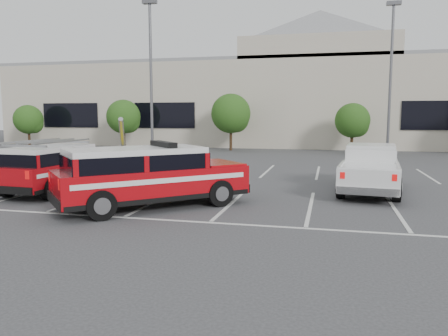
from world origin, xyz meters
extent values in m
plane|color=#363638|center=(0.00, 0.00, 0.00)|extent=(120.00, 120.00, 0.00)
cube|color=silver|center=(0.00, 4.50, 0.01)|extent=(23.00, 15.00, 0.01)
cube|color=beige|center=(0.00, 32.00, 4.00)|extent=(60.00, 15.00, 8.00)
cube|color=gray|center=(0.00, 32.00, 8.15)|extent=(60.00, 15.00, 0.30)
cube|color=beige|center=(2.00, 30.50, 9.00)|extent=(14.00, 12.00, 2.00)
pyramid|color=gray|center=(2.00, 30.50, 11.60)|extent=(15.98, 15.98, 3.20)
cylinder|color=#3F2B19|center=(-25.00, 22.00, 0.76)|extent=(0.24, 0.24, 1.51)
sphere|color=#1A4211|center=(-25.00, 22.00, 2.60)|extent=(2.77, 2.77, 2.77)
sphere|color=#1A4211|center=(-24.60, 22.20, 2.18)|extent=(1.85, 1.85, 1.85)
cylinder|color=#3F2B19|center=(-15.00, 22.00, 0.84)|extent=(0.24, 0.24, 1.67)
sphere|color=#1A4211|center=(-15.00, 22.00, 2.88)|extent=(3.07, 3.07, 3.07)
sphere|color=#1A4211|center=(-14.60, 22.20, 2.42)|extent=(2.05, 2.05, 2.05)
cylinder|color=#3F2B19|center=(-5.00, 22.00, 0.92)|extent=(0.24, 0.24, 1.84)
sphere|color=#1A4211|center=(-5.00, 22.00, 3.16)|extent=(3.37, 3.37, 3.37)
sphere|color=#1A4211|center=(-4.60, 22.20, 2.65)|extent=(2.24, 2.24, 2.24)
cylinder|color=#3F2B19|center=(5.00, 22.00, 0.76)|extent=(0.24, 0.24, 1.51)
sphere|color=#1A4211|center=(5.00, 22.00, 2.60)|extent=(2.77, 2.77, 2.77)
sphere|color=#1A4211|center=(5.40, 22.20, 2.18)|extent=(1.85, 1.85, 1.85)
cube|color=#59595E|center=(-8.00, 12.00, 0.10)|extent=(0.60, 0.60, 0.20)
cylinder|color=#59595E|center=(-8.00, 12.00, 5.00)|extent=(0.18, 0.18, 10.00)
cube|color=#59595E|center=(-8.00, 12.00, 10.12)|extent=(0.90, 0.40, 0.24)
cube|color=#59595E|center=(7.00, 16.00, 0.10)|extent=(0.60, 0.60, 0.20)
cylinder|color=#59595E|center=(7.00, 16.00, 5.00)|extent=(0.18, 0.18, 10.00)
cube|color=#59595E|center=(7.00, 16.00, 10.12)|extent=(0.90, 0.40, 0.24)
cube|color=#A1070E|center=(-2.43, -1.19, 0.86)|extent=(6.05, 5.88, 0.95)
cube|color=black|center=(-2.84, -1.58, 1.58)|extent=(4.62, 4.52, 0.50)
cube|color=silver|center=(-2.84, -1.58, 1.91)|extent=(4.52, 4.42, 0.18)
cube|color=black|center=(-2.13, -0.92, 2.09)|extent=(1.37, 1.43, 0.17)
cube|color=silver|center=(4.88, 3.66, 0.79)|extent=(2.72, 6.23, 0.87)
cube|color=black|center=(4.94, 4.21, 1.46)|extent=(2.13, 2.33, 0.46)
cube|color=silver|center=(4.94, 4.21, 1.77)|extent=(2.09, 2.28, 0.17)
cube|color=#A1070E|center=(-7.33, 0.75, 0.79)|extent=(2.39, 5.40, 0.87)
cube|color=black|center=(-7.36, 0.23, 1.45)|extent=(2.12, 3.73, 0.46)
cube|color=silver|center=(-7.36, 0.23, 1.76)|extent=(2.08, 3.66, 0.17)
cube|color=#A5A5A8|center=(-7.36, 0.23, 2.05)|extent=(2.16, 3.38, 0.06)
cube|color=#59595E|center=(-6.11, 3.98, 0.50)|extent=(3.16, 3.79, 1.00)
cube|color=gold|center=(-6.11, 3.98, 1.13)|extent=(2.14, 2.41, 0.36)
cylinder|color=#A5A5A8|center=(-6.34, 4.47, 1.99)|extent=(1.30, 2.50, 1.94)
cube|color=#59595E|center=(-6.98, 2.39, 0.32)|extent=(1.27, 1.36, 0.63)
camera|label=1|loc=(3.26, -14.58, 3.07)|focal=35.00mm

